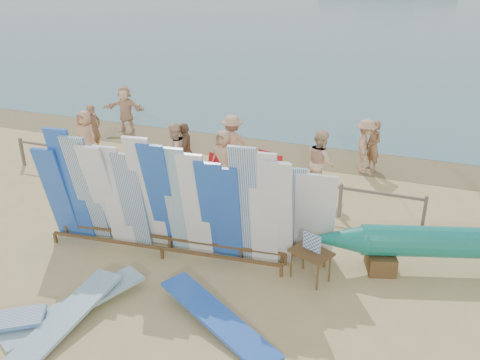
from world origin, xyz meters
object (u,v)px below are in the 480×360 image
at_px(beachgoer_6, 223,157).
at_px(stroller, 258,173).
at_px(vendor_table, 310,264).
at_px(beachgoer_2, 174,153).
at_px(beachgoer_1, 94,129).
at_px(flat_board_d, 218,327).
at_px(beachgoer_9, 365,146).
at_px(beachgoer_7, 373,146).
at_px(beachgoer_8, 320,162).
at_px(beachgoer_4, 185,151).
at_px(side_surfboard_rack, 284,213).
at_px(flat_board_a, 64,330).
at_px(main_surfboard_rack, 163,202).
at_px(beachgoer_0, 86,136).
at_px(beachgoer_11, 125,109).
at_px(beachgoer_3, 232,144).
at_px(beach_chair_right, 273,178).
at_px(flat_board_b, 76,312).
at_px(beach_chair_left, 212,175).

bearing_deg(beachgoer_6, stroller, 24.20).
xyz_separation_m(vendor_table, beachgoer_2, (-4.88, 3.57, 0.52)).
bearing_deg(beachgoer_2, beachgoer_1, -90.78).
xyz_separation_m(flat_board_d, beachgoer_9, (1.36, 8.24, 0.83)).
xyz_separation_m(flat_board_d, beachgoer_7, (1.58, 8.46, 0.79)).
relative_size(beachgoer_2, beachgoer_8, 0.97).
distance_m(beachgoer_7, beachgoer_4, 5.69).
xyz_separation_m(side_surfboard_rack, flat_board_a, (-2.93, -3.63, -1.10)).
bearing_deg(main_surfboard_rack, beachgoer_1, 131.45).
bearing_deg(vendor_table, beachgoer_0, 177.53).
xyz_separation_m(beachgoer_6, beachgoer_1, (-5.02, 0.87, 0.02)).
distance_m(beachgoer_1, beachgoer_9, 8.82).
relative_size(vendor_table, beachgoer_11, 0.60).
bearing_deg(side_surfboard_rack, beachgoer_0, 144.69).
distance_m(flat_board_d, beachgoer_9, 8.39).
distance_m(flat_board_a, beachgoer_3, 7.93).
bearing_deg(beachgoer_11, beachgoer_4, -45.76).
relative_size(beachgoer_7, beachgoer_0, 0.95).
bearing_deg(beachgoer_9, stroller, 124.59).
height_order(main_surfboard_rack, flat_board_d, main_surfboard_rack).
bearing_deg(beachgoer_11, beachgoer_3, -31.28).
height_order(flat_board_d, beachgoer_9, beachgoer_9).
bearing_deg(beachgoer_7, beachgoer_4, -106.17).
bearing_deg(beachgoer_7, beach_chair_right, -90.94).
bearing_deg(beachgoer_6, beachgoer_3, 113.55).
bearing_deg(beach_chair_right, side_surfboard_rack, -86.10).
height_order(side_surfboard_rack, beachgoer_6, side_surfboard_rack).
distance_m(flat_board_b, beachgoer_2, 6.29).
distance_m(beachgoer_6, beachgoer_9, 4.34).
bearing_deg(beachgoer_3, beachgoer_11, -43.32).
relative_size(side_surfboard_rack, beachgoer_1, 1.50).
height_order(beach_chair_right, stroller, stroller).
xyz_separation_m(main_surfboard_rack, beachgoer_1, (-5.31, 4.94, -0.45)).
bearing_deg(flat_board_b, beachgoer_3, 114.93).
bearing_deg(beachgoer_0, beachgoer_4, 7.18).
relative_size(beach_chair_left, beachgoer_8, 0.45).
xyz_separation_m(flat_board_b, beachgoer_7, (4.20, 9.00, 0.79)).
bearing_deg(beachgoer_7, beachgoer_0, -117.33).
bearing_deg(flat_board_b, beachgoer_4, 124.46).
bearing_deg(vendor_table, beach_chair_right, 140.09).
height_order(beach_chair_right, beachgoer_8, beachgoer_8).
bearing_deg(beachgoer_4, beachgoer_3, 110.87).
bearing_deg(beachgoer_11, beachgoer_6, -38.64).
xyz_separation_m(vendor_table, flat_board_b, (-3.80, -2.56, -0.35)).
bearing_deg(main_surfboard_rack, beachgoer_9, 56.30).
bearing_deg(beachgoer_4, beachgoer_0, -111.75).
bearing_deg(beachgoer_0, beachgoer_3, 19.03).
height_order(flat_board_a, flat_board_d, flat_board_a).
distance_m(flat_board_a, flat_board_d, 2.71).
distance_m(beach_chair_left, beachgoer_3, 1.21).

